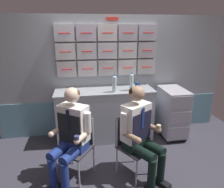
{
  "coord_description": "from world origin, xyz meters",
  "views": [
    {
      "loc": [
        -0.62,
        -2.23,
        1.95
      ],
      "look_at": [
        -0.16,
        0.56,
        1.02
      ],
      "focal_mm": 32.71,
      "sensor_mm": 36.0,
      "label": 1
    }
  ],
  "objects_px": {
    "folding_chair_right": "(131,139)",
    "crew_member_right": "(140,130)",
    "service_trolley": "(172,111)",
    "folding_chair_left": "(78,140)",
    "coffee_cup_spare": "(137,84)",
    "water_bottle_blue_cap": "(114,84)",
    "crew_member_left": "(70,133)"
  },
  "relations": [
    {
      "from": "service_trolley",
      "to": "coffee_cup_spare",
      "type": "relative_size",
      "value": 13.49
    },
    {
      "from": "coffee_cup_spare",
      "to": "water_bottle_blue_cap",
      "type": "bearing_deg",
      "value": -147.49
    },
    {
      "from": "crew_member_left",
      "to": "coffee_cup_spare",
      "type": "bearing_deg",
      "value": 44.05
    },
    {
      "from": "coffee_cup_spare",
      "to": "folding_chair_left",
      "type": "bearing_deg",
      "value": -137.13
    },
    {
      "from": "folding_chair_left",
      "to": "crew_member_right",
      "type": "distance_m",
      "value": 0.84
    },
    {
      "from": "water_bottle_blue_cap",
      "to": "coffee_cup_spare",
      "type": "bearing_deg",
      "value": 32.51
    },
    {
      "from": "service_trolley",
      "to": "coffee_cup_spare",
      "type": "height_order",
      "value": "coffee_cup_spare"
    },
    {
      "from": "crew_member_left",
      "to": "folding_chair_right",
      "type": "bearing_deg",
      "value": 2.22
    },
    {
      "from": "folding_chair_left",
      "to": "coffee_cup_spare",
      "type": "bearing_deg",
      "value": 42.87
    },
    {
      "from": "service_trolley",
      "to": "water_bottle_blue_cap",
      "type": "height_order",
      "value": "water_bottle_blue_cap"
    },
    {
      "from": "water_bottle_blue_cap",
      "to": "crew_member_left",
      "type": "bearing_deg",
      "value": -129.98
    },
    {
      "from": "crew_member_left",
      "to": "folding_chair_right",
      "type": "xyz_separation_m",
      "value": [
        0.79,
        0.03,
        -0.18
      ]
    },
    {
      "from": "water_bottle_blue_cap",
      "to": "folding_chair_right",
      "type": "bearing_deg",
      "value": -83.97
    },
    {
      "from": "folding_chair_right",
      "to": "crew_member_right",
      "type": "xyz_separation_m",
      "value": [
        0.08,
        -0.13,
        0.19
      ]
    },
    {
      "from": "folding_chair_left",
      "to": "service_trolley",
      "type": "bearing_deg",
      "value": 23.66
    },
    {
      "from": "water_bottle_blue_cap",
      "to": "coffee_cup_spare",
      "type": "xyz_separation_m",
      "value": [
        0.48,
        0.31,
        -0.11
      ]
    },
    {
      "from": "folding_chair_right",
      "to": "water_bottle_blue_cap",
      "type": "xyz_separation_m",
      "value": [
        -0.09,
        0.81,
        0.56
      ]
    },
    {
      "from": "crew_member_left",
      "to": "crew_member_right",
      "type": "relative_size",
      "value": 0.99
    },
    {
      "from": "folding_chair_left",
      "to": "folding_chair_right",
      "type": "xyz_separation_m",
      "value": [
        0.7,
        -0.1,
        0.0
      ]
    },
    {
      "from": "service_trolley",
      "to": "crew_member_left",
      "type": "height_order",
      "value": "crew_member_left"
    },
    {
      "from": "folding_chair_right",
      "to": "crew_member_left",
      "type": "bearing_deg",
      "value": -177.78
    },
    {
      "from": "folding_chair_right",
      "to": "crew_member_right",
      "type": "bearing_deg",
      "value": -57.59
    },
    {
      "from": "service_trolley",
      "to": "folding_chair_right",
      "type": "xyz_separation_m",
      "value": [
        -0.99,
        -0.84,
        0.02
      ]
    },
    {
      "from": "folding_chair_left",
      "to": "crew_member_right",
      "type": "height_order",
      "value": "crew_member_right"
    },
    {
      "from": "service_trolley",
      "to": "folding_chair_left",
      "type": "relative_size",
      "value": 1.1
    },
    {
      "from": "service_trolley",
      "to": "crew_member_right",
      "type": "relative_size",
      "value": 0.71
    },
    {
      "from": "crew_member_left",
      "to": "crew_member_right",
      "type": "height_order",
      "value": "crew_member_right"
    },
    {
      "from": "folding_chair_right",
      "to": "coffee_cup_spare",
      "type": "xyz_separation_m",
      "value": [
        0.4,
        1.12,
        0.45
      ]
    },
    {
      "from": "service_trolley",
      "to": "crew_member_left",
      "type": "xyz_separation_m",
      "value": [
        -1.78,
        -0.87,
        0.2
      ]
    },
    {
      "from": "crew_member_right",
      "to": "water_bottle_blue_cap",
      "type": "distance_m",
      "value": 1.03
    },
    {
      "from": "service_trolley",
      "to": "folding_chair_left",
      "type": "height_order",
      "value": "service_trolley"
    },
    {
      "from": "folding_chair_left",
      "to": "folding_chair_right",
      "type": "bearing_deg",
      "value": -8.08
    }
  ]
}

